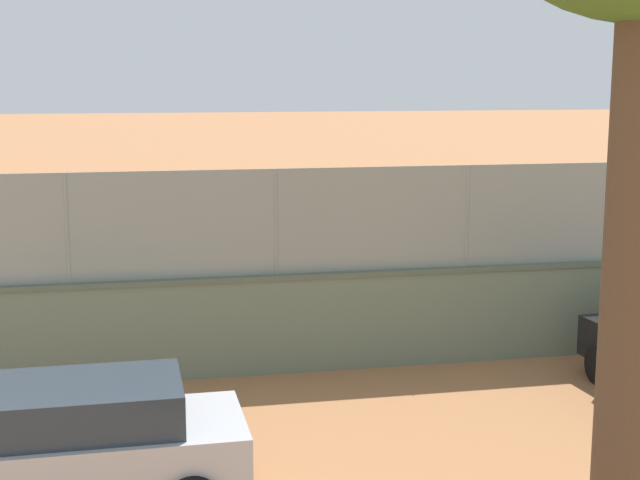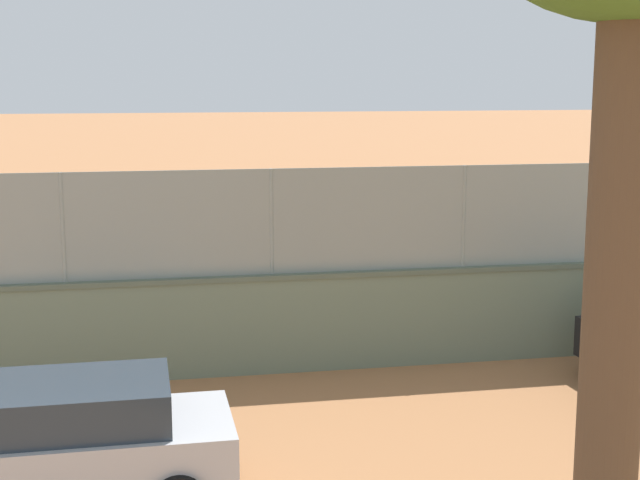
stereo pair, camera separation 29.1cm
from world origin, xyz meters
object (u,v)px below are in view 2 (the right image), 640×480
object	(u,v)px
parked_car_silver	(53,442)
player_near_wall_returning	(491,274)
sports_ball	(399,226)
spare_ball_by_wall	(618,326)
player_baseline_waiting	(337,222)
courtside_bench	(281,324)
player_crossing_court	(114,221)

from	to	relation	value
parked_car_silver	player_near_wall_returning	bearing A→B (deg)	-141.77
sports_ball	spare_ball_by_wall	distance (m)	7.30
parked_car_silver	player_baseline_waiting	bearing A→B (deg)	-115.81
courtside_bench	parked_car_silver	size ratio (longest dim) A/B	0.38
player_near_wall_returning	parked_car_silver	xyz separation A→B (m)	(8.14, 6.42, -0.24)
player_baseline_waiting	spare_ball_by_wall	distance (m)	9.66
player_near_wall_returning	spare_ball_by_wall	world-z (taller)	player_near_wall_returning
player_baseline_waiting	sports_ball	distance (m)	2.43
player_baseline_waiting	parked_car_silver	size ratio (longest dim) A/B	0.38
player_baseline_waiting	parked_car_silver	bearing A→B (deg)	64.19
player_crossing_court	parked_car_silver	xyz separation A→B (m)	(0.78, 16.35, -0.10)
player_baseline_waiting	player_crossing_court	bearing A→B (deg)	-18.12
player_near_wall_returning	player_crossing_court	bearing A→B (deg)	-53.45
courtside_bench	player_near_wall_returning	bearing A→B (deg)	-169.76
player_baseline_waiting	player_crossing_court	size ratio (longest dim) A/B	1.07
player_baseline_waiting	player_near_wall_returning	xyz separation A→B (m)	(-1.21, 7.92, 0.08)
player_baseline_waiting	spare_ball_by_wall	xyz separation A→B (m)	(-3.46, 8.98, -0.86)
spare_ball_by_wall	parked_car_silver	xyz separation A→B (m)	(10.39, 5.36, 0.69)
player_baseline_waiting	courtside_bench	distance (m)	9.33
player_near_wall_returning	courtside_bench	xyz separation A→B (m)	(4.47, 0.81, -0.56)
player_near_wall_returning	spare_ball_by_wall	distance (m)	2.65
player_baseline_waiting	sports_ball	bearing A→B (deg)	117.83
courtside_bench	parked_car_silver	distance (m)	6.71
sports_ball	courtside_bench	size ratio (longest dim) A/B	0.14
sports_ball	spare_ball_by_wall	world-z (taller)	sports_ball
spare_ball_by_wall	player_baseline_waiting	bearing A→B (deg)	-68.94
player_crossing_court	spare_ball_by_wall	world-z (taller)	player_crossing_court
player_near_wall_returning	spare_ball_by_wall	size ratio (longest dim) A/B	10.54
player_near_wall_returning	courtside_bench	world-z (taller)	player_near_wall_returning
player_near_wall_returning	parked_car_silver	distance (m)	10.37
player_baseline_waiting	spare_ball_by_wall	bearing A→B (deg)	111.06
player_near_wall_returning	courtside_bench	distance (m)	4.57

